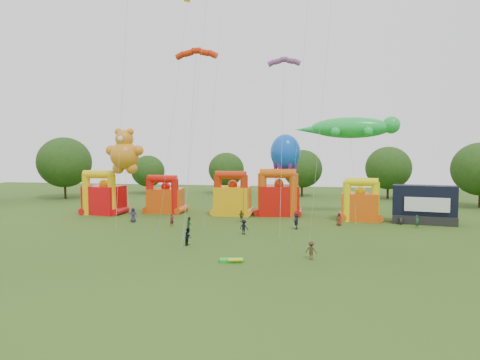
% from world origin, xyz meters
% --- Properties ---
extents(ground, '(160.00, 160.00, 0.00)m').
position_xyz_m(ground, '(0.00, 0.00, 0.00)').
color(ground, '#2E4A14').
rests_on(ground, ground).
extents(tree_ring, '(124.53, 126.64, 12.07)m').
position_xyz_m(tree_ring, '(-1.19, 0.62, 6.26)').
color(tree_ring, '#352314').
rests_on(tree_ring, ground).
extents(bouncy_castle_0, '(5.79, 4.95, 6.59)m').
position_xyz_m(bouncy_castle_0, '(-20.21, 25.79, 2.50)').
color(bouncy_castle_0, red).
rests_on(bouncy_castle_0, ground).
extents(bouncy_castle_1, '(5.43, 4.53, 5.81)m').
position_xyz_m(bouncy_castle_1, '(-11.63, 28.80, 2.21)').
color(bouncy_castle_1, '#D7460B').
rests_on(bouncy_castle_1, ground).
extents(bouncy_castle_2, '(4.98, 4.01, 6.54)m').
position_xyz_m(bouncy_castle_2, '(-1.05, 28.13, 2.49)').
color(bouncy_castle_2, '#F2A70C').
rests_on(bouncy_castle_2, ground).
extents(bouncy_castle_3, '(6.20, 5.18, 6.86)m').
position_xyz_m(bouncy_castle_3, '(5.62, 29.23, 2.59)').
color(bouncy_castle_3, red).
rests_on(bouncy_castle_3, ground).
extents(bouncy_castle_4, '(5.10, 4.25, 5.86)m').
position_xyz_m(bouncy_castle_4, '(16.89, 26.48, 2.24)').
color(bouncy_castle_4, '#E5520C').
rests_on(bouncy_castle_4, ground).
extents(stage_trailer, '(8.08, 4.12, 5.01)m').
position_xyz_m(stage_trailer, '(24.83, 25.55, 2.41)').
color(stage_trailer, black).
rests_on(stage_trailer, ground).
extents(teddy_bear_kite, '(5.60, 5.23, 12.69)m').
position_xyz_m(teddy_bear_kite, '(-15.30, 23.21, 6.98)').
color(teddy_bear_kite, orange).
rests_on(teddy_bear_kite, ground).
extents(gecko_kite, '(14.86, 10.17, 14.42)m').
position_xyz_m(gecko_kite, '(15.86, 30.26, 11.22)').
color(gecko_kite, green).
rests_on(gecko_kite, ground).
extents(octopus_kite, '(7.28, 6.78, 11.94)m').
position_xyz_m(octopus_kite, '(5.14, 29.04, 5.62)').
color(octopus_kite, blue).
rests_on(octopus_kite, ground).
extents(parafoil_kites, '(26.36, 14.87, 32.88)m').
position_xyz_m(parafoil_kites, '(-10.29, 19.41, 15.00)').
color(parafoil_kites, red).
rests_on(parafoil_kites, ground).
extents(diamond_kites, '(20.46, 20.74, 40.74)m').
position_xyz_m(diamond_kites, '(1.92, 14.65, 16.30)').
color(diamond_kites, red).
rests_on(diamond_kites, ground).
extents(folded_kite_bundle, '(2.18, 1.45, 0.31)m').
position_xyz_m(folded_kite_bundle, '(4.04, 2.37, 0.14)').
color(folded_kite_bundle, green).
rests_on(folded_kite_bundle, ground).
extents(spectator_0, '(1.10, 0.91, 1.93)m').
position_xyz_m(spectator_0, '(-12.76, 19.72, 0.96)').
color(spectator_0, '#2A263F').
rests_on(spectator_0, ground).
extents(spectator_1, '(0.65, 0.69, 1.58)m').
position_xyz_m(spectator_1, '(-6.67, 17.69, 0.79)').
color(spectator_1, maroon).
rests_on(spectator_1, ground).
extents(spectator_2, '(0.67, 0.85, 1.69)m').
position_xyz_m(spectator_2, '(-3.58, 15.03, 0.85)').
color(spectator_2, '#1C4623').
rests_on(spectator_2, ground).
extents(spectator_3, '(1.23, 0.99, 1.66)m').
position_xyz_m(spectator_3, '(3.04, 14.27, 0.83)').
color(spectator_3, black).
rests_on(spectator_3, ground).
extents(spectator_4, '(0.89, 0.94, 1.56)m').
position_xyz_m(spectator_4, '(1.28, 22.57, 0.78)').
color(spectator_4, '#47421C').
rests_on(spectator_4, ground).
extents(spectator_5, '(0.61, 1.82, 1.95)m').
position_xyz_m(spectator_5, '(8.70, 18.65, 0.98)').
color(spectator_5, '#2B2945').
rests_on(spectator_5, ground).
extents(spectator_6, '(0.88, 0.65, 1.65)m').
position_xyz_m(spectator_6, '(13.91, 21.79, 0.83)').
color(spectator_6, '#582719').
rests_on(spectator_6, ground).
extents(spectator_7, '(0.68, 0.65, 1.56)m').
position_xyz_m(spectator_7, '(23.24, 21.93, 0.78)').
color(spectator_7, '#1D492E').
rests_on(spectator_7, ground).
extents(spectator_8, '(0.76, 0.93, 1.78)m').
position_xyz_m(spectator_8, '(-1.47, 7.74, 0.89)').
color(spectator_8, black).
rests_on(spectator_8, ground).
extents(spectator_9, '(1.13, 0.79, 1.60)m').
position_xyz_m(spectator_9, '(10.70, 4.38, 0.80)').
color(spectator_9, '#3F2C19').
rests_on(spectator_9, ground).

